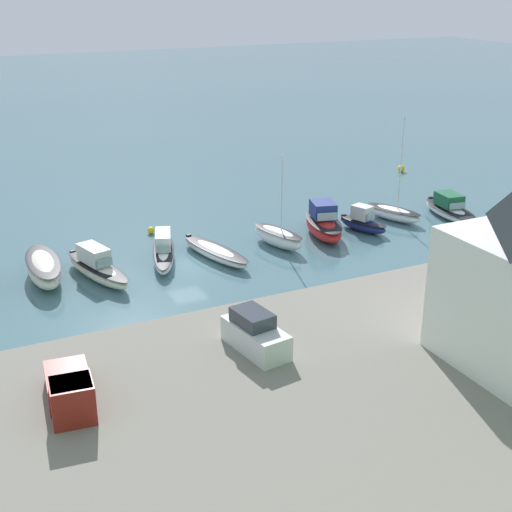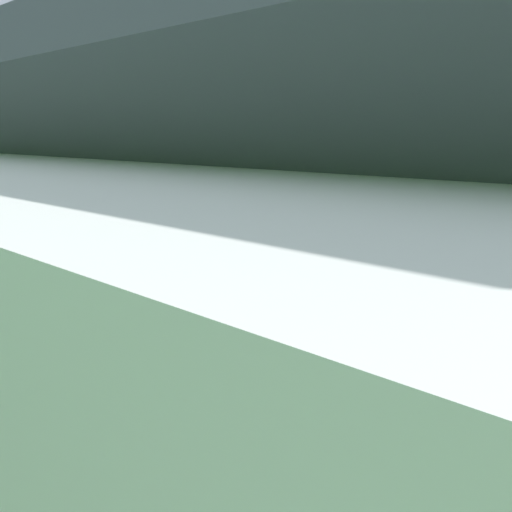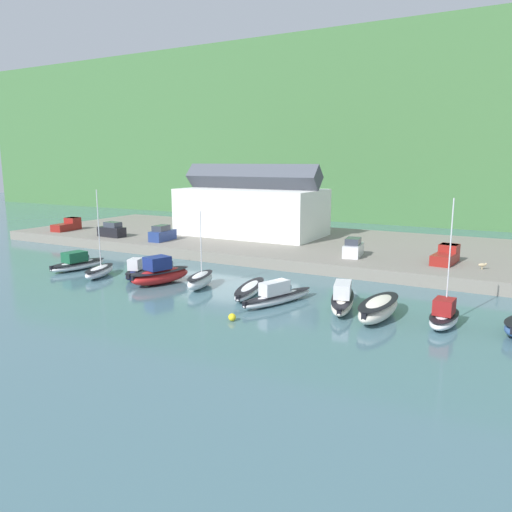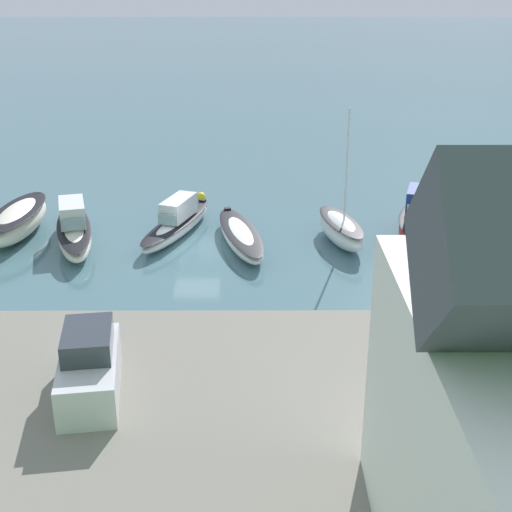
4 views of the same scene
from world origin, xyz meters
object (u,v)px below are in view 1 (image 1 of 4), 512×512
moored_boat_1 (393,213)px  moored_boat_0 (450,209)px  mooring_buoy_1 (401,169)px  moored_boat_2 (363,222)px  moored_boat_7 (97,267)px  pickup_truck_0 (70,391)px  mooring_buoy_0 (151,230)px  moored_boat_3 (323,224)px  moored_boat_5 (215,252)px  moored_boat_4 (278,237)px  moored_boat_8 (44,268)px  moored_boat_6 (164,250)px  parked_car_2 (255,334)px

moored_boat_1 → moored_boat_0: bearing=144.4°
mooring_buoy_1 → moored_boat_0: bearing=68.7°
moored_boat_2 → moored_boat_7: size_ratio=0.60×
pickup_truck_0 → mooring_buoy_0: size_ratio=8.18×
moored_boat_3 → mooring_buoy_0: size_ratio=11.86×
moored_boat_3 → moored_boat_7: 18.92m
moored_boat_2 → moored_boat_7: (22.48, 0.16, 0.06)m
moored_boat_5 → moored_boat_4: bearing=168.8°
pickup_truck_0 → mooring_buoy_0: (-11.93, -24.75, -1.84)m
moored_boat_7 → pickup_truck_0: size_ratio=1.62×
moored_boat_1 → moored_boat_8: moored_boat_1 is taller
moored_boat_6 → moored_boat_8: moored_boat_6 is taller
moored_boat_5 → pickup_truck_0: pickup_truck_0 is taller
pickup_truck_0 → mooring_buoy_0: pickup_truck_0 is taller
moored_boat_3 → moored_boat_6: moored_boat_3 is taller
moored_boat_8 → moored_boat_1: bearing=-176.8°
moored_boat_1 → moored_boat_6: size_ratio=1.14×
moored_boat_8 → moored_boat_3: bearing=-178.8°
moored_boat_5 → moored_boat_8: bearing=-20.1°
moored_boat_0 → mooring_buoy_1: bearing=-103.5°
moored_boat_0 → moored_boat_3: 12.63m
moored_boat_8 → moored_boat_4: bearing=178.9°
moored_boat_2 → moored_boat_6: moored_boat_2 is taller
moored_boat_1 → mooring_buoy_1: (-10.64, -13.03, -0.26)m
moored_boat_2 → mooring_buoy_1: 20.47m
moored_boat_7 → mooring_buoy_1: size_ratio=10.42×
moored_boat_0 → moored_boat_6: (26.10, -1.46, -0.01)m
moored_boat_2 → moored_boat_3: size_ratio=0.67×
mooring_buoy_0 → moored_boat_2: bearing=156.2°
moored_boat_5 → moored_boat_8: size_ratio=1.11×
pickup_truck_0 → moored_boat_4: bearing=-132.4°
moored_boat_7 → pickup_truck_0: pickup_truck_0 is taller
moored_boat_0 → moored_boat_4: 17.10m
mooring_buoy_0 → moored_boat_6: bearing=81.0°
moored_boat_4 → parked_car_2: (9.98, 16.36, 1.44)m
moored_boat_7 → moored_boat_4: bearing=165.3°
moored_boat_7 → moored_boat_8: size_ratio=1.12×
moored_boat_2 → pickup_truck_0: pickup_truck_0 is taller
moored_boat_4 → pickup_truck_0: (19.99, 17.52, 1.35)m
moored_boat_8 → moored_boat_2: bearing=-179.6°
moored_boat_0 → moored_boat_2: 9.03m
moored_boat_0 → moored_boat_8: bearing=5.4°
pickup_truck_0 → parked_car_2: bearing=-167.0°
moored_boat_0 → moored_boat_3: size_ratio=1.01×
moored_boat_4 → moored_boat_5: moored_boat_4 is taller
moored_boat_1 → moored_boat_6: bearing=-19.2°
moored_boat_0 → moored_boat_6: 26.14m
moored_boat_2 → moored_boat_3: moored_boat_3 is taller
pickup_truck_0 → mooring_buoy_0: 27.53m
moored_boat_1 → pickup_truck_0: moored_boat_1 is taller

